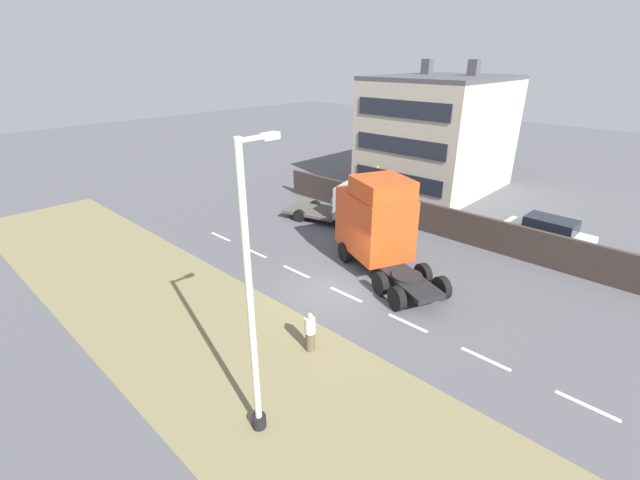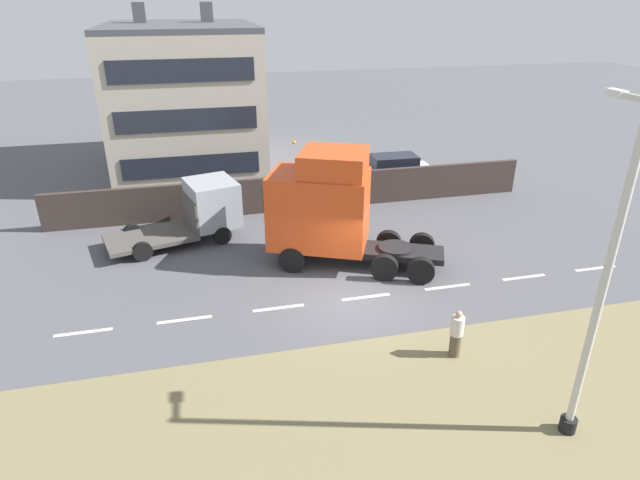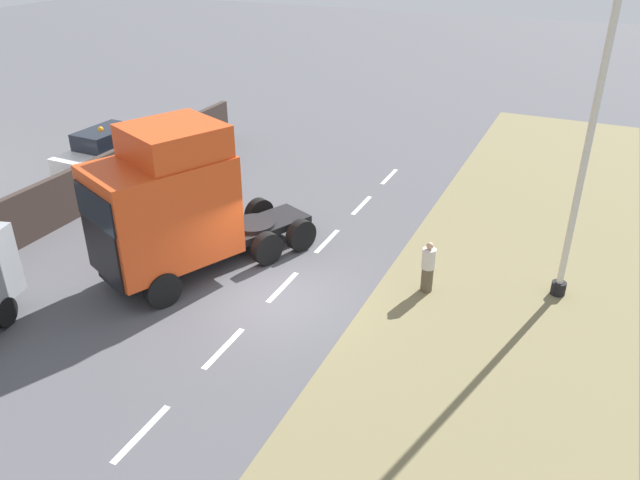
{
  "view_description": "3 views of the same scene",
  "coord_description": "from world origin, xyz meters",
  "px_view_note": "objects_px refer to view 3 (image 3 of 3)",
  "views": [
    {
      "loc": [
        -12.82,
        -11.14,
        9.85
      ],
      "look_at": [
        -1.26,
        -0.29,
        2.94
      ],
      "focal_mm": 24.0,
      "sensor_mm": 36.0,
      "label": 1
    },
    {
      "loc": [
        -15.81,
        4.75,
        10.01
      ],
      "look_at": [
        -0.33,
        1.09,
        2.62
      ],
      "focal_mm": 30.0,
      "sensor_mm": 36.0,
      "label": 2
    },
    {
      "loc": [
        -7.45,
        12.99,
        9.63
      ],
      "look_at": [
        -1.2,
        -0.7,
        1.81
      ],
      "focal_mm": 35.0,
      "sensor_mm": 36.0,
      "label": 3
    }
  ],
  "objects_px": {
    "parked_car": "(107,153)",
    "lamp_post": "(580,172)",
    "lorry_cab": "(172,206)",
    "pedestrian": "(428,268)"
  },
  "relations": [
    {
      "from": "parked_car",
      "to": "lorry_cab",
      "type": "bearing_deg",
      "value": 145.48
    },
    {
      "from": "parked_car",
      "to": "pedestrian",
      "type": "xyz_separation_m",
      "value": [
        -14.59,
        3.36,
        -0.2
      ]
    },
    {
      "from": "lamp_post",
      "to": "parked_car",
      "type": "bearing_deg",
      "value": -6.28
    },
    {
      "from": "lorry_cab",
      "to": "parked_car",
      "type": "bearing_deg",
      "value": -12.43
    },
    {
      "from": "parked_car",
      "to": "lamp_post",
      "type": "xyz_separation_m",
      "value": [
        -18.03,
        1.99,
        2.79
      ]
    },
    {
      "from": "lorry_cab",
      "to": "pedestrian",
      "type": "relative_size",
      "value": 4.47
    },
    {
      "from": "parked_car",
      "to": "lamp_post",
      "type": "bearing_deg",
      "value": 175.71
    },
    {
      "from": "lamp_post",
      "to": "pedestrian",
      "type": "distance_m",
      "value": 4.75
    },
    {
      "from": "lorry_cab",
      "to": "lamp_post",
      "type": "xyz_separation_m",
      "value": [
        -10.42,
        -3.64,
        1.42
      ]
    },
    {
      "from": "parked_car",
      "to": "lamp_post",
      "type": "height_order",
      "value": "lamp_post"
    }
  ]
}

